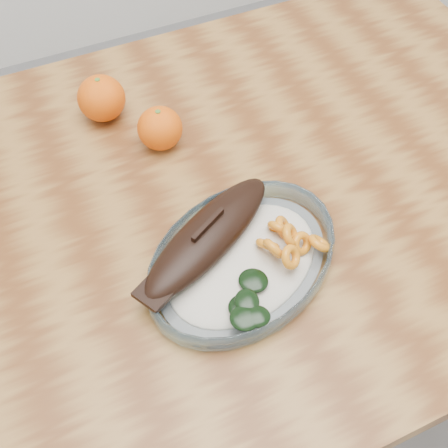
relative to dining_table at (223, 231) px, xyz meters
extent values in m
plane|color=slate|center=(0.00, 0.00, -0.65)|extent=(3.00, 3.00, 0.00)
cube|color=brown|center=(0.00, 0.00, 0.08)|extent=(1.20, 0.80, 0.04)
cylinder|color=brown|center=(0.54, 0.34, -0.30)|extent=(0.06, 0.06, 0.71)
ellipsoid|color=white|center=(-0.03, -0.13, 0.10)|extent=(0.61, 0.52, 0.01)
torus|color=#90C0DF|center=(-0.03, -0.13, 0.11)|extent=(0.66, 0.66, 0.03)
ellipsoid|color=white|center=(-0.03, -0.13, 0.12)|extent=(0.54, 0.46, 0.02)
ellipsoid|color=black|center=(-0.06, -0.09, 0.15)|extent=(0.24, 0.18, 0.04)
ellipsoid|color=black|center=(-0.06, -0.09, 0.14)|extent=(0.21, 0.15, 0.02)
cube|color=black|center=(-0.15, -0.14, 0.15)|extent=(0.06, 0.06, 0.01)
cube|color=black|center=(-0.06, -0.09, 0.17)|extent=(0.06, 0.03, 0.02)
torus|color=#C55B0E|center=(0.03, -0.11, 0.14)|extent=(0.03, 0.04, 0.04)
torus|color=#C55B0E|center=(0.04, -0.11, 0.14)|extent=(0.04, 0.04, 0.03)
torus|color=#C55B0E|center=(0.01, -0.13, 0.14)|extent=(0.04, 0.04, 0.04)
torus|color=#C55B0E|center=(0.05, -0.14, 0.14)|extent=(0.04, 0.04, 0.04)
torus|color=#C55B0E|center=(0.07, -0.15, 0.14)|extent=(0.04, 0.05, 0.04)
torus|color=#C55B0E|center=(0.04, -0.13, 0.15)|extent=(0.04, 0.04, 0.04)
torus|color=#C55B0E|center=(0.01, -0.14, 0.15)|extent=(0.03, 0.04, 0.04)
torus|color=#C55B0E|center=(0.02, -0.16, 0.15)|extent=(0.04, 0.04, 0.04)
ellipsoid|color=black|center=(-0.03, -0.17, 0.14)|extent=(0.05, 0.05, 0.01)
ellipsoid|color=black|center=(-0.06, -0.20, 0.14)|extent=(0.04, 0.04, 0.01)
ellipsoid|color=black|center=(-0.06, -0.20, 0.14)|extent=(0.05, 0.05, 0.01)
ellipsoid|color=black|center=(-0.07, -0.21, 0.15)|extent=(0.04, 0.04, 0.01)
ellipsoid|color=black|center=(-0.06, -0.20, 0.15)|extent=(0.04, 0.04, 0.01)
ellipsoid|color=black|center=(-0.06, -0.22, 0.15)|extent=(0.05, 0.04, 0.01)
sphere|color=#DC4C04|center=(-0.11, 0.23, 0.14)|extent=(0.08, 0.08, 0.08)
sphere|color=#DC4C04|center=(-0.05, 0.13, 0.13)|extent=(0.07, 0.07, 0.07)
camera|label=1|loc=(-0.22, -0.48, 0.73)|focal=45.00mm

